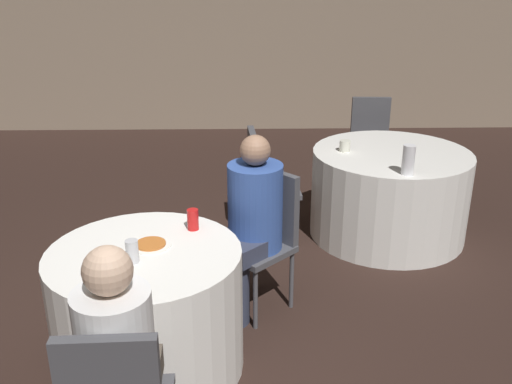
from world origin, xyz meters
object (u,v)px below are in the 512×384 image
Objects in this scene: table_far at (389,194)px; soda_can_silver at (132,251)px; chair_far_west at (263,177)px; soda_can_red at (193,220)px; chair_near_northeast at (266,228)px; pizza_plate_near at (151,244)px; table_near at (148,311)px; person_blue_shirt at (248,228)px; person_white_shirt at (123,369)px; chair_far_north at (370,137)px; bottle_far at (408,160)px.

table_far is 2.57m from soda_can_silver.
chair_far_west is at bearing -176.15° from table_far.
chair_far_west is 1.44m from soda_can_red.
chair_near_northeast is 0.89m from pizza_plate_near.
table_near is 0.87× the size of person_blue_shirt.
person_blue_shirt reaches higher than person_white_shirt.
chair_near_northeast is at bearing -4.66° from chair_far_west.
bottle_far is (-0.08, -1.59, 0.29)m from chair_far_north.
table_far is 1.67m from person_blue_shirt.
soda_can_red is (-0.43, -0.38, 0.24)m from chair_near_northeast.
chair_far_west reaches higher than pizza_plate_near.
chair_far_west is 0.78× the size of person_blue_shirt.
bottle_far is at bearing -107.98° from chair_near_northeast.
table_far is 2.40m from pizza_plate_near.
table_far is at bearing -89.88° from person_blue_shirt.
table_near is 0.81× the size of table_far.
table_far is 10.59× the size of soda_can_silver.
chair_near_northeast is 4.23× the size of bottle_far.
table_near is at bearing -135.88° from table_far.
chair_far_north reaches higher than table_far.
soda_can_silver is at bearing 92.95° from chair_near_northeast.
chair_far_north is 3.41m from soda_can_silver.
chair_near_northeast is at bearing -153.95° from bottle_far.
chair_far_west is at bearing -50.81° from person_blue_shirt.
chair_near_northeast is at bearing -90.00° from person_blue_shirt.
person_white_shirt is at bearing -101.61° from soda_can_red.
person_white_shirt is at bearing -131.18° from bottle_far.
chair_far_west is 4.23× the size of bottle_far.
chair_far_west is (0.69, 1.63, 0.19)m from table_near.
person_white_shirt is 5.34× the size of pizza_plate_near.
table_near is 1.78m from chair_far_west.
soda_can_red is 1.00× the size of soda_can_silver.
person_white_shirt is at bearing -84.56° from soda_can_silver.
table_far is 1.08m from chair_far_north.
soda_can_red is 0.55× the size of bottle_far.
table_near is at bearing 90.00° from chair_near_northeast.
table_near is 1.13× the size of chair_far_north.
chair_far_west is 4.16× the size of pizza_plate_near.
chair_far_north is 3.22m from pizza_plate_near.
table_far is 5.86× the size of bottle_far.
soda_can_silver is (-0.06, 0.66, 0.20)m from person_white_shirt.
person_white_shirt is 9.81× the size of soda_can_silver.
table_far is at bearing 44.12° from table_near.
chair_far_north is at bearing -73.34° from person_blue_shirt.
pizza_plate_near is (0.00, 0.84, 0.15)m from person_white_shirt.
bottle_far is (1.72, 1.17, 0.48)m from table_near.
soda_can_red is at bearing 48.43° from table_near.
table_near is 0.88× the size of person_white_shirt.
person_white_shirt reaches higher than table_near.
table_near is at bearing -131.57° from soda_can_red.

